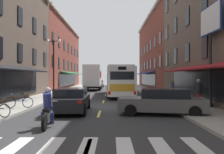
{
  "coord_description": "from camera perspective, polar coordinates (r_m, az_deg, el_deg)",
  "views": [
    {
      "loc": [
        0.72,
        -16.63,
        2.11
      ],
      "look_at": [
        0.66,
        7.48,
        2.05
      ],
      "focal_mm": 37.31,
      "sensor_mm": 36.0,
      "label": 1
    }
  ],
  "objects": [
    {
      "name": "ground_plane",
      "position": [
        16.79,
        -2.33,
        -7.25
      ],
      "size": [
        34.8,
        80.0,
        0.1
      ],
      "primitive_type": "cube",
      "color": "#333335"
    },
    {
      "name": "sidewalk_right",
      "position": [
        17.54,
        17.44,
        -6.54
      ],
      "size": [
        3.0,
        80.0,
        0.14
      ],
      "primitive_type": "cube",
      "color": "#A39E93",
      "rests_on": "ground"
    },
    {
      "name": "lane_centre_dashes",
      "position": [
        16.53,
        -2.37,
        -7.17
      ],
      "size": [
        0.14,
        73.9,
        0.01
      ],
      "color": "#DBCC4C",
      "rests_on": "ground"
    },
    {
      "name": "pedestrian_mid",
      "position": [
        15.54,
        20.63,
        -3.67
      ],
      "size": [
        0.36,
        0.36,
        1.81
      ],
      "rotation": [
        0.0,
        0.0,
        1.8
      ],
      "color": "maroon",
      "rests_on": "sidewalk_right"
    },
    {
      "name": "sedan_near",
      "position": [
        13.13,
        12.43,
        -5.9
      ],
      "size": [
        4.88,
        2.62,
        1.43
      ],
      "color": "#515154",
      "rests_on": "ground"
    },
    {
      "name": "transit_bus",
      "position": [
        25.9,
        1.79,
        -0.83
      ],
      "size": [
        2.84,
        12.06,
        3.17
      ],
      "color": "white",
      "rests_on": "ground"
    },
    {
      "name": "billboard_sign",
      "position": [
        16.48,
        23.14,
        10.66
      ],
      "size": [
        0.4,
        2.97,
        6.53
      ],
      "color": "black",
      "rests_on": "sidewalk_right"
    },
    {
      "name": "box_truck",
      "position": [
        35.75,
        -4.51,
        -0.13
      ],
      "size": [
        2.49,
        7.29,
        3.78
      ],
      "color": "white",
      "rests_on": "ground"
    },
    {
      "name": "crosswalk_near",
      "position": [
        6.99,
        -6.07,
        -17.37
      ],
      "size": [
        7.1,
        2.8,
        0.01
      ],
      "color": "silver",
      "rests_on": "ground"
    },
    {
      "name": "street_lamp_twin",
      "position": [
        23.01,
        -13.96,
        2.83
      ],
      "size": [
        1.42,
        0.32,
        5.51
      ],
      "color": "black",
      "rests_on": "sidewalk_left"
    },
    {
      "name": "sidewalk_left",
      "position": [
        18.02,
        -21.55,
        -6.36
      ],
      "size": [
        3.0,
        80.0,
        0.14
      ],
      "primitive_type": "cube",
      "color": "#A39E93",
      "rests_on": "ground"
    },
    {
      "name": "bicycle_near",
      "position": [
        15.73,
        -21.64,
        -5.73
      ],
      "size": [
        1.7,
        0.48,
        0.91
      ],
      "color": "black",
      "rests_on": "sidewalk_left"
    },
    {
      "name": "sedan_far",
      "position": [
        46.53,
        -3.13,
        -1.6
      ],
      "size": [
        2.05,
        4.64,
        1.35
      ],
      "color": "silver",
      "rests_on": "ground"
    },
    {
      "name": "motorcycle_rider",
      "position": [
        10.13,
        -15.26,
        -7.81
      ],
      "size": [
        0.62,
        2.07,
        1.66
      ],
      "color": "black",
      "rests_on": "ground"
    },
    {
      "name": "sedan_mid",
      "position": [
        13.99,
        -9.72,
        -5.55
      ],
      "size": [
        2.02,
        4.47,
        1.42
      ],
      "color": "black",
      "rests_on": "ground"
    },
    {
      "name": "pedestrian_near",
      "position": [
        21.72,
        14.69,
        -2.62
      ],
      "size": [
        0.36,
        0.5,
        1.74
      ],
      "rotation": [
        0.0,
        0.0,
        0.01
      ],
      "color": "#B29947",
      "rests_on": "sidewalk_right"
    }
  ]
}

